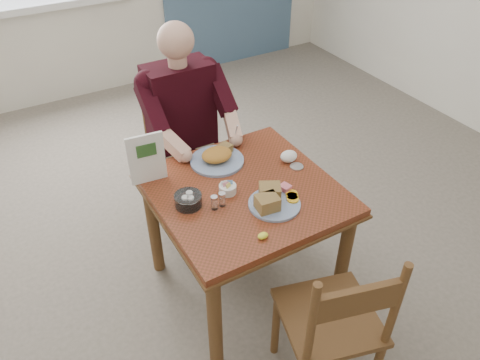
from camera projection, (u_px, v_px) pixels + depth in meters
floor at (244, 285)px, 2.85m from camera, size 6.00×6.00×0.00m
lemon_wedge at (263, 236)px, 2.10m from camera, size 0.06×0.04×0.03m
napkin at (289, 156)px, 2.57m from camera, size 0.11×0.09×0.06m
metal_dish at (297, 167)px, 2.54m from camera, size 0.08×0.08×0.01m
table at (244, 205)px, 2.46m from camera, size 0.92×0.92×0.75m
chair_far at (183, 156)px, 3.11m from camera, size 0.42×0.42×0.95m
chair_near at (333, 324)px, 2.07m from camera, size 0.52×0.52×0.95m
diner at (186, 118)px, 2.85m from camera, size 0.53×0.56×1.39m
near_plate at (272, 200)px, 2.28m from camera, size 0.31×0.31×0.09m
far_plate at (217, 157)px, 2.57m from camera, size 0.37×0.37×0.08m
caddy at (228, 189)px, 2.36m from camera, size 0.10×0.10×0.07m
shakers at (218, 201)px, 2.26m from camera, size 0.08×0.04×0.08m
creamer at (188, 200)px, 2.27m from camera, size 0.16×0.16×0.06m
menu at (147, 158)px, 2.36m from camera, size 0.19×0.03×0.28m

